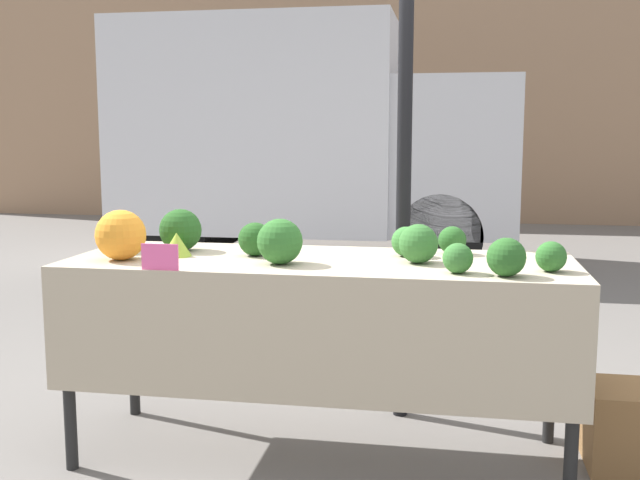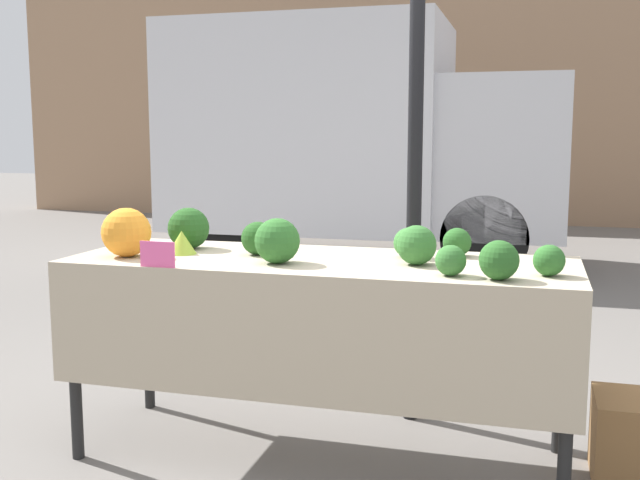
% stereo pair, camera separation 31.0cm
% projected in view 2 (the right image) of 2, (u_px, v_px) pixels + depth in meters
% --- Properties ---
extents(ground_plane, '(40.00, 40.00, 0.00)m').
position_uv_depth(ground_plane, '(320.00, 455.00, 3.23)').
color(ground_plane, slate).
extents(building_facade, '(16.00, 0.60, 4.61)m').
position_uv_depth(building_facade, '(481.00, 74.00, 11.67)').
color(building_facade, '#9E7A5B').
rests_on(building_facade, ground_plane).
extents(tent_pole, '(0.07, 0.07, 2.63)m').
position_uv_depth(tent_pole, '(415.00, 147.00, 3.47)').
color(tent_pole, black).
rests_on(tent_pole, ground_plane).
extents(parked_truck, '(4.10, 1.92, 2.54)m').
position_uv_depth(parked_truck, '(352.00, 136.00, 8.04)').
color(parked_truck, silver).
rests_on(parked_truck, ground_plane).
extents(market_table, '(2.09, 0.75, 0.86)m').
position_uv_depth(market_table, '(316.00, 289.00, 3.06)').
color(market_table, tan).
rests_on(market_table, ground_plane).
extents(orange_cauliflower, '(0.21, 0.21, 0.21)m').
position_uv_depth(orange_cauliflower, '(126.00, 232.00, 3.16)').
color(orange_cauliflower, orange).
rests_on(orange_cauliflower, market_table).
extents(romanesco_head, '(0.13, 0.13, 0.10)m').
position_uv_depth(romanesco_head, '(182.00, 242.00, 3.24)').
color(romanesco_head, '#93B238').
rests_on(romanesco_head, market_table).
extents(broccoli_head_0, '(0.16, 0.16, 0.16)m').
position_uv_depth(broccoli_head_0, '(417.00, 245.00, 2.96)').
color(broccoli_head_0, '#336B2D').
rests_on(broccoli_head_0, market_table).
extents(broccoli_head_1, '(0.18, 0.18, 0.18)m').
position_uv_depth(broccoli_head_1, '(277.00, 241.00, 2.99)').
color(broccoli_head_1, '#2D6628').
rests_on(broccoli_head_1, market_table).
extents(broccoli_head_2, '(0.12, 0.12, 0.12)m').
position_uv_depth(broccoli_head_2, '(457.00, 242.00, 3.17)').
color(broccoli_head_2, '#285B23').
rests_on(broccoli_head_2, market_table).
extents(broccoli_head_3, '(0.19, 0.19, 0.19)m').
position_uv_depth(broccoli_head_3, '(189.00, 228.00, 3.38)').
color(broccoli_head_3, '#23511E').
rests_on(broccoli_head_3, market_table).
extents(broccoli_head_4, '(0.12, 0.12, 0.12)m').
position_uv_depth(broccoli_head_4, '(549.00, 260.00, 2.73)').
color(broccoli_head_4, '#2D6628').
rests_on(broccoli_head_4, market_table).
extents(broccoli_head_5, '(0.15, 0.15, 0.15)m').
position_uv_depth(broccoli_head_5, '(132.00, 232.00, 3.38)').
color(broccoli_head_5, '#336B2D').
rests_on(broccoli_head_5, market_table).
extents(broccoli_head_6, '(0.14, 0.14, 0.14)m').
position_uv_depth(broccoli_head_6, '(258.00, 238.00, 3.21)').
color(broccoli_head_6, '#23511E').
rests_on(broccoli_head_6, market_table).
extents(broccoli_head_7, '(0.11, 0.11, 0.11)m').
position_uv_depth(broccoli_head_7, '(451.00, 260.00, 2.73)').
color(broccoli_head_7, '#336B2D').
rests_on(broccoli_head_7, market_table).
extents(broccoli_head_8, '(0.14, 0.14, 0.14)m').
position_uv_depth(broccoli_head_8, '(499.00, 260.00, 2.65)').
color(broccoli_head_8, '#285B23').
rests_on(broccoli_head_8, market_table).
extents(broccoli_head_9, '(0.13, 0.13, 0.13)m').
position_uv_depth(broccoli_head_9, '(409.00, 243.00, 3.14)').
color(broccoli_head_9, '#387533').
rests_on(broccoli_head_9, market_table).
extents(price_sign, '(0.15, 0.01, 0.10)m').
position_uv_depth(price_sign, '(157.00, 254.00, 2.91)').
color(price_sign, '#F45B9E').
rests_on(price_sign, market_table).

